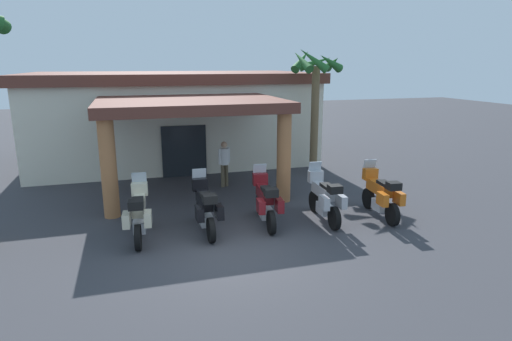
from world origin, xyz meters
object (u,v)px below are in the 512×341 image
at_px(motel_building, 174,116).
at_px(pedestrian, 224,161).
at_px(motorcycle_orange, 381,195).
at_px(motorcycle_maroon, 266,201).
at_px(motorcycle_black, 205,208).
at_px(palm_tree_near_portico, 315,80).
at_px(motorcycle_cream, 139,214).
at_px(motorcycle_silver, 325,198).

distance_m(motel_building, pedestrian, 5.60).
bearing_deg(motorcycle_orange, motorcycle_maroon, 88.92).
relative_size(motel_building, motorcycle_maroon, 5.82).
xyz_separation_m(motorcycle_black, palm_tree_near_portico, (5.62, 5.20, 3.17)).
bearing_deg(motorcycle_orange, motel_building, 32.08).
relative_size(motorcycle_cream, motorcycle_maroon, 1.00).
xyz_separation_m(motorcycle_orange, pedestrian, (-3.73, 4.66, 0.30)).
height_order(motel_building, motorcycle_black, motel_building).
bearing_deg(motel_building, palm_tree_near_portico, -39.41).
xyz_separation_m(motorcycle_silver, pedestrian, (-1.97, 4.44, 0.30)).
xyz_separation_m(motorcycle_maroon, pedestrian, (-0.21, 4.21, 0.30)).
xyz_separation_m(motorcycle_black, pedestrian, (1.55, 4.27, 0.30)).
xyz_separation_m(motel_building, motorcycle_orange, (4.87, -10.03, -1.41)).
xyz_separation_m(motorcycle_cream, motorcycle_black, (1.76, -0.06, 0.00)).
distance_m(motorcycle_cream, pedestrian, 5.36).
bearing_deg(motel_building, motorcycle_maroon, -81.00).
bearing_deg(pedestrian, motorcycle_maroon, -23.33).
distance_m(motorcycle_cream, motorcycle_black, 1.76).
bearing_deg(motorcycle_cream, pedestrian, -32.03).
bearing_deg(motorcycle_cream, palm_tree_near_portico, -48.94).
distance_m(motorcycle_silver, palm_tree_near_portico, 6.58).
bearing_deg(motorcycle_silver, pedestrian, 27.95).
relative_size(motorcycle_maroon, pedestrian, 1.28).
bearing_deg(motel_building, motorcycle_orange, -63.12).
bearing_deg(motorcycle_silver, motorcycle_cream, 91.55).
xyz_separation_m(motorcycle_maroon, palm_tree_near_portico, (3.86, 5.15, 3.17)).
distance_m(motorcycle_black, motorcycle_maroon, 1.76).
bearing_deg(palm_tree_near_portico, motorcycle_silver, -111.34).
xyz_separation_m(motorcycle_cream, palm_tree_near_portico, (7.38, 5.14, 3.17)).
bearing_deg(motel_building, pedestrian, -76.97).
relative_size(motorcycle_orange, palm_tree_near_portico, 0.42).
height_order(motorcycle_orange, palm_tree_near_portico, palm_tree_near_portico).
bearing_deg(pedestrian, palm_tree_near_portico, 76.81).
height_order(motorcycle_cream, motorcycle_maroon, same).
bearing_deg(motorcycle_black, motorcycle_orange, -93.84).
bearing_deg(motorcycle_black, motorcycle_cream, 88.49).
relative_size(motorcycle_black, motorcycle_maroon, 1.00).
relative_size(motel_building, motorcycle_orange, 5.82).
bearing_deg(motorcycle_cream, motel_building, -6.56).
xyz_separation_m(motorcycle_cream, motorcycle_silver, (5.28, -0.23, 0.00)).
bearing_deg(motel_building, motorcycle_silver, -71.42).
xyz_separation_m(motorcycle_silver, motorcycle_orange, (1.76, -0.22, 0.00)).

